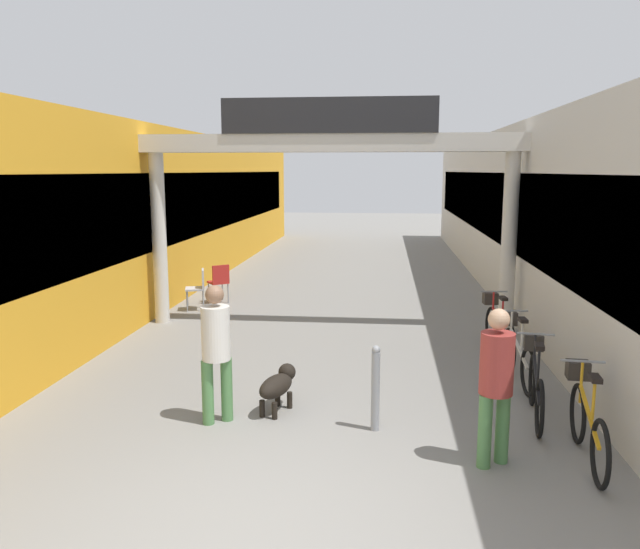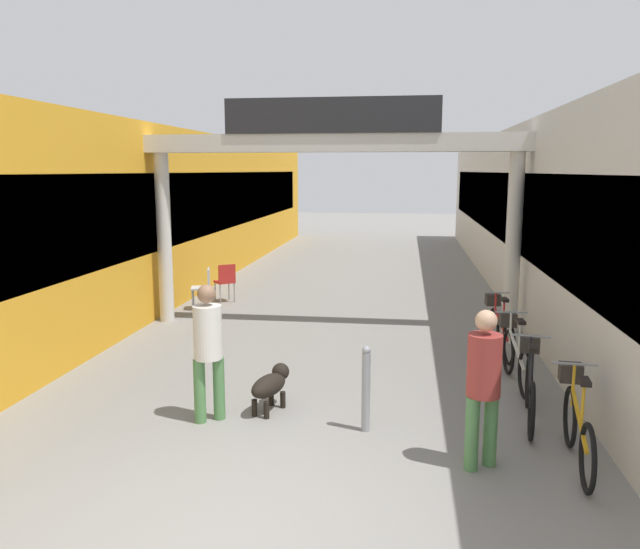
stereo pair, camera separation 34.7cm
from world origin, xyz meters
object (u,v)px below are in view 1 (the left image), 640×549
Objects in this scene: bicycle_silver_third at (516,351)px; cafe_chair_aluminium_nearer at (199,285)px; dog_on_leash at (278,385)px; bicycle_red_farthest at (498,326)px; bicycle_orange_nearest at (586,419)px; bicycle_black_second at (535,382)px; pedestrian_with_dog at (216,345)px; cafe_chair_red_farther at (219,280)px; bollard_post_metal at (375,387)px; pedestrian_companion at (496,377)px.

cafe_chair_aluminium_nearer is (-5.91, 4.04, 0.10)m from bicycle_silver_third.
bicycle_red_farthest reaches higher than dog_on_leash.
bicycle_silver_third is (-0.22, 2.45, 0.00)m from bicycle_orange_nearest.
bicycle_black_second is 0.99× the size of bicycle_silver_third.
bicycle_black_second is 7.95m from cafe_chair_aluminium_nearer.
pedestrian_with_dog is at bearing -153.74° from bicycle_silver_third.
cafe_chair_red_farther is (-2.43, 6.27, 0.20)m from dog_on_leash.
bicycle_silver_third is at bearing 24.88° from dog_on_leash.
bicycle_black_second reaches higher than dog_on_leash.
bollard_post_metal is at bearing -119.96° from bicycle_red_farthest.
bicycle_orange_nearest is 1.90× the size of cafe_chair_aluminium_nearer.
bicycle_orange_nearest and bicycle_black_second have the same top height.
pedestrian_with_dog is at bearing -147.54° from dog_on_leash.
pedestrian_companion is 2.79m from dog_on_leash.
pedestrian_with_dog is 6.94m from cafe_chair_red_farther.
pedestrian_companion is 0.98× the size of bicycle_red_farthest.
bicycle_silver_third is at bearing -40.28° from cafe_chair_red_farther.
cafe_chair_red_farther is (-3.65, 6.74, 0.02)m from bollard_post_metal.
bicycle_silver_third is (3.21, 1.49, 0.09)m from dog_on_leash.
pedestrian_companion is at bearing -117.90° from bicycle_black_second.
bicycle_black_second reaches higher than cafe_chair_aluminium_nearer.
bicycle_red_farthest is 3.97m from bollard_post_metal.
pedestrian_with_dog is 4.35m from bicycle_silver_third.
bicycle_black_second is (3.84, 0.59, -0.52)m from pedestrian_with_dog.
dog_on_leash is 0.46× the size of bicycle_red_farthest.
cafe_chair_red_farther is (-4.87, 7.48, -0.40)m from pedestrian_companion.
dog_on_leash is at bearing 164.35° from bicycle_orange_nearest.
bicycle_red_farthest is (3.87, 3.40, -0.52)m from pedestrian_with_dog.
cafe_chair_aluminium_nearer is (-6.13, 6.49, 0.10)m from bicycle_orange_nearest.
dog_on_leash is 3.54m from bicycle_silver_third.
bollard_post_metal is 7.16m from cafe_chair_aluminium_nearer.
bicycle_red_farthest is 6.53m from cafe_chair_red_farther.
pedestrian_companion is at bearing -14.25° from pedestrian_with_dog.
bicycle_orange_nearest is 9.31m from cafe_chair_red_farther.
dog_on_leash is at bearing -68.80° from cafe_chair_red_farther.
dog_on_leash is 3.18m from bicycle_black_second.
bicycle_black_second is at bearing -91.65° from bicycle_silver_third.
cafe_chair_aluminium_nearer is at bearing 108.81° from pedestrian_with_dog.
pedestrian_companion is 1.85× the size of cafe_chair_aluminium_nearer.
bicycle_red_farthest is at bearing -30.29° from cafe_chair_red_farther.
pedestrian_companion reaches higher than cafe_chair_red_farther.
pedestrian_with_dog is 2.14× the size of dog_on_leash.
bicycle_orange_nearest reaches higher than cafe_chair_red_farther.
bicycle_silver_third is (0.04, 1.32, 0.00)m from bicycle_black_second.
pedestrian_companion reaches higher than bicycle_red_farthest.
pedestrian_companion is 8.94m from cafe_chair_red_farther.
bicycle_orange_nearest is 2.26m from bollard_post_metal.
cafe_chair_aluminium_nearer is 0.78m from cafe_chair_red_farther.
bicycle_orange_nearest reaches higher than cafe_chair_aluminium_nearer.
bollard_post_metal is 7.66m from cafe_chair_red_farther.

